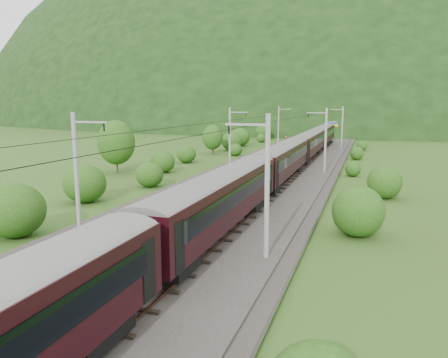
% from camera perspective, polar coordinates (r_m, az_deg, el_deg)
% --- Properties ---
extents(ground, '(600.00, 600.00, 0.00)m').
position_cam_1_polar(ground, '(27.13, -7.55, -9.24)').
color(ground, '#304816').
rests_on(ground, ground).
extents(railbed, '(14.00, 220.00, 0.30)m').
position_cam_1_polar(railbed, '(35.95, -0.55, -4.13)').
color(railbed, '#38332D').
rests_on(railbed, ground).
extents(track_left, '(2.40, 220.00, 0.27)m').
position_cam_1_polar(track_left, '(36.74, -4.09, -3.50)').
color(track_left, brown).
rests_on(track_left, railbed).
extents(track_right, '(2.40, 220.00, 0.27)m').
position_cam_1_polar(track_right, '(35.21, 3.16, -4.07)').
color(track_right, brown).
rests_on(track_right, railbed).
extents(catenary_left, '(2.54, 192.28, 8.00)m').
position_cam_1_polar(catenary_left, '(57.86, 0.84, 5.55)').
color(catenary_left, gray).
rests_on(catenary_left, railbed).
extents(catenary_right, '(2.54, 192.28, 8.00)m').
position_cam_1_polar(catenary_right, '(55.40, 13.04, 5.10)').
color(catenary_right, gray).
rests_on(catenary_right, railbed).
extents(overhead_wires, '(4.83, 198.00, 0.03)m').
position_cam_1_polar(overhead_wires, '(34.93, -0.56, 7.00)').
color(overhead_wires, black).
rests_on(overhead_wires, ground).
extents(mountain_main, '(504.00, 360.00, 244.00)m').
position_cam_1_polar(mountain_main, '(283.34, 16.36, 7.66)').
color(mountain_main, black).
rests_on(mountain_main, ground).
extents(mountain_ridge, '(336.00, 280.00, 132.00)m').
position_cam_1_polar(mountain_ridge, '(348.80, -3.65, 8.37)').
color(mountain_ridge, black).
rests_on(mountain_ridge, ground).
extents(train, '(2.78, 154.12, 4.82)m').
position_cam_1_polar(train, '(47.93, 7.58, 3.16)').
color(train, black).
rests_on(train, ground).
extents(hazard_post_near, '(0.18, 0.18, 1.67)m').
position_cam_1_polar(hazard_post_near, '(63.10, 7.78, 2.74)').
color(hazard_post_near, red).
rests_on(hazard_post_near, railbed).
extents(hazard_post_far, '(0.16, 0.16, 1.49)m').
position_cam_1_polar(hazard_post_far, '(57.08, 7.09, 1.92)').
color(hazard_post_far, red).
rests_on(hazard_post_far, railbed).
extents(signal, '(0.25, 0.25, 2.24)m').
position_cam_1_polar(signal, '(85.66, 8.12, 4.91)').
color(signal, black).
rests_on(signal, railbed).
extents(vegetation_left, '(12.86, 145.74, 6.77)m').
position_cam_1_polar(vegetation_left, '(49.44, -13.50, 1.88)').
color(vegetation_left, '#224612').
rests_on(vegetation_left, ground).
extents(vegetation_right, '(6.03, 106.81, 3.15)m').
position_cam_1_polar(vegetation_right, '(22.45, 17.42, -10.00)').
color(vegetation_right, '#224612').
rests_on(vegetation_right, ground).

